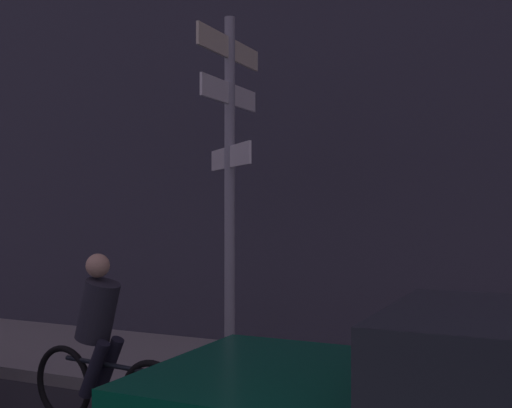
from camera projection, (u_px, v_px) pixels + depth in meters
The scene contains 3 objects.
sidewalk_kerb at pixel (326, 379), 7.30m from camera, with size 40.00×2.73×0.14m, color gray.
signpost at pixel (230, 163), 7.17m from camera, with size 0.99×1.45×4.04m.
cyclist at pixel (102, 349), 5.79m from camera, with size 1.81×0.37×1.61m.
Camera 1 is at (2.35, 0.09, 2.02)m, focal length 44.77 mm.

